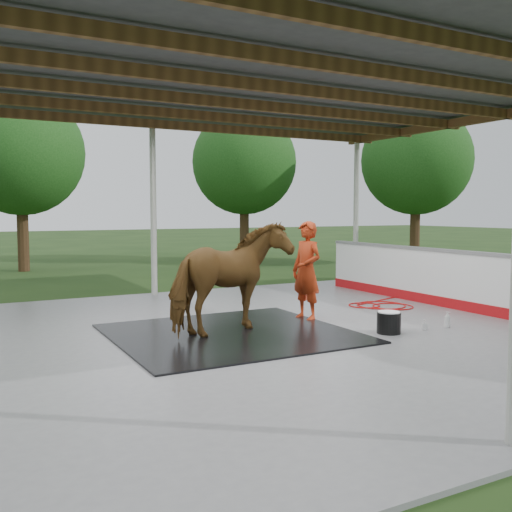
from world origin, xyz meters
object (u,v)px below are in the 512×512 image
horse (231,278)px  dasher_board (462,282)px  handler (307,271)px  wash_bucket (389,322)px

horse → dasher_board: bearing=-109.9°
handler → wash_bucket: 1.78m
horse → handler: bearing=-92.6°
dasher_board → handler: 3.23m
dasher_board → horse: size_ratio=3.94×
horse → wash_bucket: size_ratio=5.46×
dasher_board → wash_bucket: dasher_board is taller
handler → wash_bucket: bearing=7.3°
horse → wash_bucket: bearing=-134.6°
handler → wash_bucket: handler is taller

